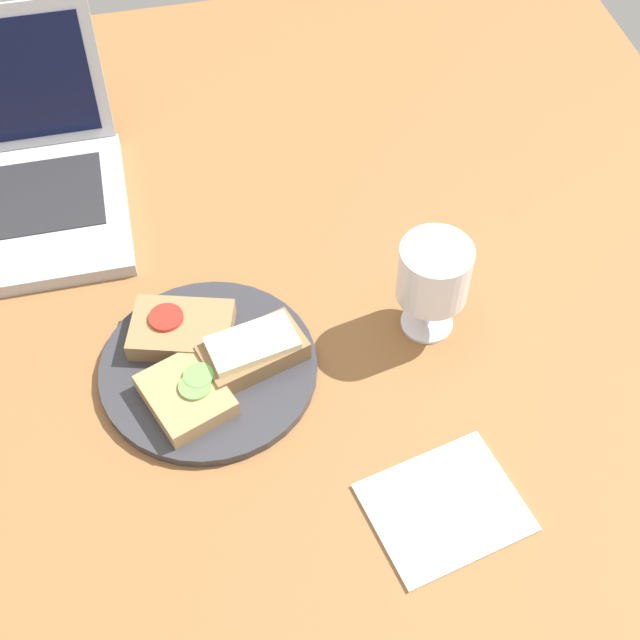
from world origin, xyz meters
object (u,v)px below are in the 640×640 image
at_px(plate, 209,368).
at_px(wine_glass, 434,275).
at_px(sandwich_with_tomato, 181,329).
at_px(sandwich_with_cheese, 253,351).
at_px(napkin, 445,507).
at_px(sandwich_with_cucumber, 187,395).

distance_m(plate, wine_glass, 0.27).
relative_size(plate, sandwich_with_tomato, 1.87).
bearing_deg(sandwich_with_cheese, plate, 175.65).
bearing_deg(plate, sandwich_with_tomato, 115.94).
distance_m(plate, napkin, 0.30).
relative_size(plate, sandwich_with_cheese, 1.93).
relative_size(sandwich_with_cucumber, napkin, 0.78).
height_order(plate, sandwich_with_cheese, sandwich_with_cheese).
xyz_separation_m(sandwich_with_tomato, sandwich_with_cucumber, (-0.01, -0.09, -0.00)).
bearing_deg(wine_glass, sandwich_with_tomato, 172.92).
bearing_deg(sandwich_with_cucumber, napkin, -36.84).
xyz_separation_m(sandwich_with_cucumber, napkin, (0.23, -0.18, -0.02)).
height_order(plate, sandwich_with_cucumber, sandwich_with_cucumber).
xyz_separation_m(plate, napkin, (0.21, -0.22, -0.00)).
distance_m(plate, sandwich_with_cheese, 0.06).
xyz_separation_m(sandwich_with_cheese, sandwich_with_cucumber, (-0.08, -0.04, -0.00)).
bearing_deg(wine_glass, sandwich_with_cucumber, -169.42).
bearing_deg(sandwich_with_tomato, napkin, -49.02).
height_order(plate, napkin, plate).
relative_size(plate, sandwich_with_cucumber, 2.10).
height_order(plate, sandwich_with_tomato, sandwich_with_tomato).
relative_size(sandwich_with_tomato, napkin, 0.87).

